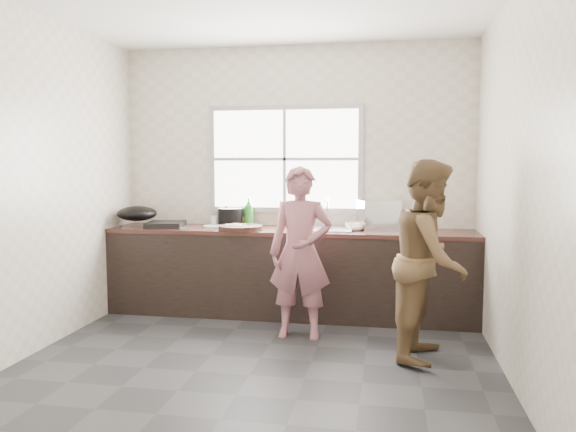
% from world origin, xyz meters
% --- Properties ---
extents(floor, '(3.60, 3.20, 0.01)m').
position_xyz_m(floor, '(0.00, 0.00, -0.01)').
color(floor, '#2B2B2E').
rests_on(floor, ground).
extents(wall_back, '(3.60, 0.01, 2.70)m').
position_xyz_m(wall_back, '(0.00, 1.60, 1.35)').
color(wall_back, beige).
rests_on(wall_back, ground).
extents(wall_left, '(0.01, 3.20, 2.70)m').
position_xyz_m(wall_left, '(-1.80, 0.00, 1.35)').
color(wall_left, beige).
rests_on(wall_left, ground).
extents(wall_right, '(0.01, 3.20, 2.70)m').
position_xyz_m(wall_right, '(1.80, 0.00, 1.35)').
color(wall_right, beige).
rests_on(wall_right, ground).
extents(wall_front, '(3.60, 0.01, 2.70)m').
position_xyz_m(wall_front, '(0.00, -1.60, 1.35)').
color(wall_front, silver).
rests_on(wall_front, ground).
extents(cabinet, '(3.60, 0.62, 0.82)m').
position_xyz_m(cabinet, '(0.00, 1.29, 0.41)').
color(cabinet, black).
rests_on(cabinet, floor).
extents(countertop, '(3.60, 0.64, 0.04)m').
position_xyz_m(countertop, '(0.00, 1.29, 0.84)').
color(countertop, '#351A15').
rests_on(countertop, cabinet).
extents(sink, '(0.55, 0.45, 0.02)m').
position_xyz_m(sink, '(0.35, 1.29, 0.86)').
color(sink, silver).
rests_on(sink, countertop).
extents(faucet, '(0.02, 0.02, 0.30)m').
position_xyz_m(faucet, '(0.35, 1.49, 1.01)').
color(faucet, silver).
rests_on(faucet, countertop).
extents(window_frame, '(1.60, 0.05, 1.10)m').
position_xyz_m(window_frame, '(-0.10, 1.59, 1.55)').
color(window_frame, '#9EA0A5').
rests_on(window_frame, wall_back).
extents(window_glazing, '(1.50, 0.01, 1.00)m').
position_xyz_m(window_glazing, '(-0.10, 1.57, 1.55)').
color(window_glazing, white).
rests_on(window_glazing, window_frame).
extents(woman, '(0.51, 0.34, 1.39)m').
position_xyz_m(woman, '(0.22, 0.59, 0.69)').
color(woman, '#A7646F').
rests_on(woman, floor).
extents(person_side, '(0.74, 0.86, 1.54)m').
position_xyz_m(person_side, '(1.28, 0.26, 0.77)').
color(person_side, brown).
rests_on(person_side, floor).
extents(cutting_board, '(0.47, 0.47, 0.04)m').
position_xyz_m(cutting_board, '(-0.46, 1.14, 0.88)').
color(cutting_board, black).
rests_on(cutting_board, countertop).
extents(cleaver, '(0.22, 0.20, 0.01)m').
position_xyz_m(cleaver, '(-0.41, 1.26, 0.90)').
color(cleaver, '#A3A5AA').
rests_on(cleaver, cutting_board).
extents(bowl_mince, '(0.24, 0.24, 0.05)m').
position_xyz_m(bowl_mince, '(-0.52, 1.15, 0.89)').
color(bowl_mince, silver).
rests_on(bowl_mince, countertop).
extents(bowl_crabs, '(0.21, 0.21, 0.06)m').
position_xyz_m(bowl_crabs, '(0.65, 1.35, 0.89)').
color(bowl_crabs, silver).
rests_on(bowl_crabs, countertop).
extents(bowl_held, '(0.22, 0.22, 0.06)m').
position_xyz_m(bowl_held, '(0.65, 1.26, 0.89)').
color(bowl_held, white).
rests_on(bowl_held, countertop).
extents(black_pot, '(0.29, 0.29, 0.18)m').
position_xyz_m(black_pot, '(-0.65, 1.46, 0.95)').
color(black_pot, black).
rests_on(black_pot, countertop).
extents(plate_food, '(0.25, 0.25, 0.02)m').
position_xyz_m(plate_food, '(-0.78, 1.32, 0.87)').
color(plate_food, silver).
rests_on(plate_food, countertop).
extents(bottle_green, '(0.12, 0.12, 0.30)m').
position_xyz_m(bottle_green, '(-0.47, 1.52, 1.01)').
color(bottle_green, '#297F2B').
rests_on(bottle_green, countertop).
extents(bottle_brown_tall, '(0.11, 0.11, 0.20)m').
position_xyz_m(bottle_brown_tall, '(-0.72, 1.52, 0.96)').
color(bottle_brown_tall, '#462D11').
rests_on(bottle_brown_tall, countertop).
extents(bottle_brown_short, '(0.13, 0.13, 0.15)m').
position_xyz_m(bottle_brown_short, '(-0.55, 1.52, 0.93)').
color(bottle_brown_short, '#412A10').
rests_on(bottle_brown_short, countertop).
extents(glass_jar, '(0.07, 0.07, 0.10)m').
position_xyz_m(glass_jar, '(-0.82, 1.42, 0.91)').
color(glass_jar, '#B9BCBF').
rests_on(glass_jar, countertop).
extents(burner, '(0.41, 0.41, 0.05)m').
position_xyz_m(burner, '(-1.28, 1.24, 0.89)').
color(burner, black).
rests_on(burner, countertop).
extents(wok, '(0.44, 0.44, 0.15)m').
position_xyz_m(wok, '(-1.57, 1.21, 1.00)').
color(wok, black).
rests_on(wok, burner).
extents(dish_rack, '(0.45, 0.39, 0.28)m').
position_xyz_m(dish_rack, '(0.86, 1.49, 1.00)').
color(dish_rack, silver).
rests_on(dish_rack, countertop).
extents(pot_lid_left, '(0.25, 0.25, 0.01)m').
position_xyz_m(pot_lid_left, '(-1.16, 1.27, 0.87)').
color(pot_lid_left, silver).
rests_on(pot_lid_left, countertop).
extents(pot_lid_right, '(0.26, 0.26, 0.01)m').
position_xyz_m(pot_lid_right, '(-1.18, 1.20, 0.87)').
color(pot_lid_right, '#B9BBC0').
rests_on(pot_lid_right, countertop).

